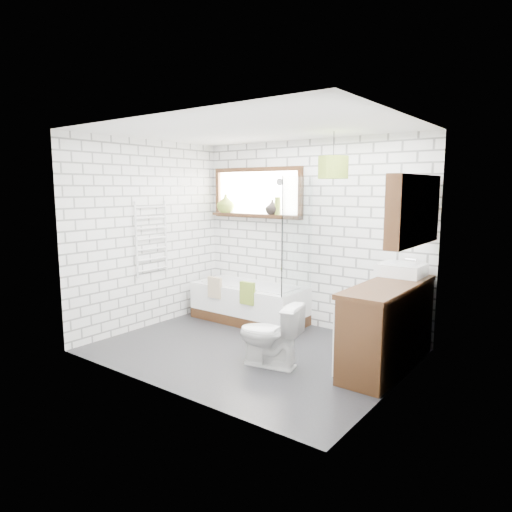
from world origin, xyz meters
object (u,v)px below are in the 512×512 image
Objects in this scene: vanity at (388,326)px; basin at (401,270)px; bathtub at (249,303)px; toilet at (269,334)px; pendant at (333,167)px.

basin is at bearing 96.84° from vanity.
bathtub is 3.36× the size of basin.
pendant is (0.20, 0.95, 1.76)m from toilet.
toilet is at bearing -44.84° from bathtub.
vanity is at bearing -11.62° from bathtub.
pendant is (1.38, -0.22, 1.84)m from bathtub.
basin is 1.39m from pendant.
bathtub is at bearing 168.38° from vanity.
pendant is (-0.80, 0.23, 1.65)m from vanity.
toilet is 1.99× the size of pendant.
vanity is 1.24m from toilet.
basin is at bearing 19.91° from pendant.
basin is at bearing 130.34° from toilet.
vanity reaches higher than bathtub.
pendant is at bearing -160.09° from basin.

